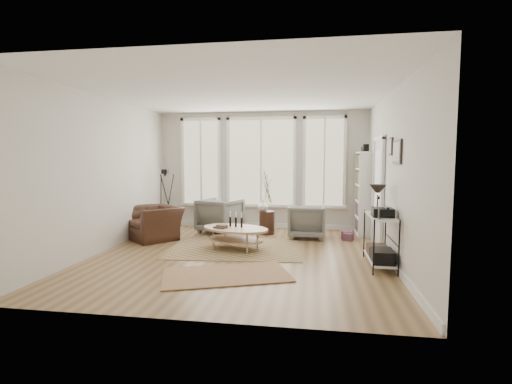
% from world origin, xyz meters
% --- Properties ---
extents(room, '(5.50, 5.54, 2.90)m').
position_xyz_m(room, '(0.02, 0.03, 1.43)').
color(room, '#957247').
rests_on(room, ground).
extents(bay_window, '(4.14, 0.12, 2.24)m').
position_xyz_m(bay_window, '(0.00, 2.71, 1.61)').
color(bay_window, tan).
rests_on(bay_window, ground).
extents(door, '(0.09, 1.06, 2.22)m').
position_xyz_m(door, '(2.57, 1.15, 1.12)').
color(door, silver).
rests_on(door, ground).
extents(bookcase, '(0.31, 0.85, 2.06)m').
position_xyz_m(bookcase, '(2.44, 2.23, 0.96)').
color(bookcase, white).
rests_on(bookcase, ground).
extents(low_shelf, '(0.38, 1.08, 1.30)m').
position_xyz_m(low_shelf, '(2.38, -0.30, 0.51)').
color(low_shelf, white).
rests_on(low_shelf, ground).
extents(wall_art, '(0.04, 0.88, 0.44)m').
position_xyz_m(wall_art, '(2.58, -0.27, 1.88)').
color(wall_art, black).
rests_on(wall_art, ground).
extents(rug_main, '(2.64, 2.07, 0.01)m').
position_xyz_m(rug_main, '(-0.18, 0.50, 0.01)').
color(rug_main, brown).
rests_on(rug_main, ground).
extents(rug_runner, '(2.12, 1.63, 0.01)m').
position_xyz_m(rug_runner, '(0.02, -1.17, 0.01)').
color(rug_runner, brown).
rests_on(rug_runner, ground).
extents(coffee_table, '(1.53, 1.22, 0.61)m').
position_xyz_m(coffee_table, '(-0.18, 0.43, 0.33)').
color(coffee_table, tan).
rests_on(coffee_table, ground).
extents(armchair_left, '(1.12, 1.13, 0.81)m').
position_xyz_m(armchair_left, '(-0.87, 1.97, 0.41)').
color(armchair_left, slate).
rests_on(armchair_left, ground).
extents(armchair_right, '(0.81, 0.83, 0.74)m').
position_xyz_m(armchair_right, '(1.15, 1.70, 0.37)').
color(armchair_right, slate).
rests_on(armchair_right, ground).
extents(side_table, '(0.36, 0.36, 1.50)m').
position_xyz_m(side_table, '(0.25, 1.96, 0.72)').
color(side_table, '#3B2318').
rests_on(side_table, ground).
extents(vase, '(0.26, 0.26, 0.25)m').
position_xyz_m(vase, '(0.15, 1.98, 0.66)').
color(vase, silver).
rests_on(vase, side_table).
extents(accent_chair, '(1.45, 1.43, 0.71)m').
position_xyz_m(accent_chair, '(-2.12, 1.06, 0.35)').
color(accent_chair, '#3B2318').
rests_on(accent_chair, ground).
extents(tripod_camera, '(0.52, 0.52, 1.48)m').
position_xyz_m(tripod_camera, '(-2.25, 2.05, 0.68)').
color(tripod_camera, black).
rests_on(tripod_camera, ground).
extents(book_stack_near, '(0.28, 0.32, 0.17)m').
position_xyz_m(book_stack_near, '(2.05, 1.73, 0.09)').
color(book_stack_near, maroon).
rests_on(book_stack_near, ground).
extents(book_stack_far, '(0.26, 0.29, 0.16)m').
position_xyz_m(book_stack_far, '(2.05, 1.58, 0.08)').
color(book_stack_far, maroon).
rests_on(book_stack_far, ground).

